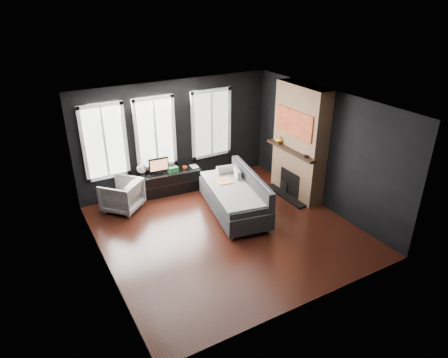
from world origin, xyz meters
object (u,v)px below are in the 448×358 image
monitor (159,165)px  mantel_vase (279,139)px  sofa (234,195)px  media_console (168,182)px  book (191,163)px  armchair (122,194)px  mug (185,167)px

monitor → mantel_vase: 2.96m
sofa → media_console: 1.92m
sofa → book: (-0.27, 1.65, 0.20)m
armchair → mug: armchair is taller
sofa → mantel_vase: mantel_vase is taller
book → monitor: bearing=175.4°
sofa → monitor: 2.05m
media_console → sofa: bearing=-57.1°
sofa → media_console: size_ratio=1.38×
media_console → mug: (0.43, -0.06, 0.33)m
armchair → monitor: bearing=154.2°
book → mantel_vase: size_ratio=1.17×
monitor → mug: 0.67m
armchair → media_console: armchair is taller
sofa → book: bearing=110.0°
book → armchair: bearing=-172.3°
monitor → book: monitor is taller
sofa → monitor: bearing=132.9°
mug → book: bearing=7.9°
monitor → mug: monitor is taller
mug → book: (0.17, 0.02, 0.06)m
armchair → media_console: 1.29m
armchair → book: (1.85, 0.25, 0.27)m
armchair → mug: (1.68, 0.23, 0.21)m
armchair → mantel_vase: (3.68, -0.90, 0.93)m
media_console → mantel_vase: (2.43, -1.19, 1.06)m
mug → armchair: bearing=-172.4°
media_console → book: (0.60, -0.04, 0.39)m
armchair → media_console: (1.25, 0.29, -0.12)m
monitor → mug: size_ratio=4.30×
book → mantel_vase: bearing=-32.1°
media_console → mug: mug is taller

